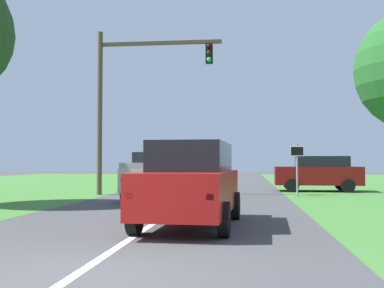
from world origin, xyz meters
TOP-DOWN VIEW (x-y plane):
  - ground_plane at (0.00, 9.01)m, footprint 120.00×120.00m
  - red_suv_near at (0.97, 5.05)m, footprint 2.26×5.08m
  - pickup_truck_lead at (-1.14, 12.58)m, footprint 2.35×5.29m
  - traffic_light at (-3.08, 15.31)m, footprint 5.79×0.40m
  - keep_moving_sign at (4.44, 14.85)m, footprint 0.60×0.09m
  - crossing_suv_far at (5.95, 19.14)m, footprint 4.40×2.26m

SIDE VIEW (x-z plane):
  - ground_plane at x=0.00m, z-range 0.00..0.00m
  - crossing_suv_far at x=5.95m, z-range 0.05..1.86m
  - pickup_truck_lead at x=-1.14m, z-range 0.03..1.92m
  - red_suv_near at x=0.97m, z-range 0.04..2.02m
  - keep_moving_sign at x=4.44m, z-range 0.33..2.66m
  - traffic_light at x=-3.08m, z-range 1.10..8.68m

